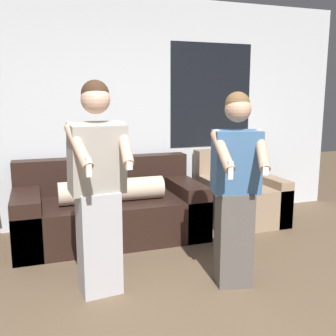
# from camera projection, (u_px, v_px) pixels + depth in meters

# --- Properties ---
(wall_back) EXTENTS (5.66, 0.07, 2.70)m
(wall_back) POSITION_uv_depth(u_px,v_px,m) (132.00, 112.00, 4.76)
(wall_back) COLOR silver
(wall_back) RESTS_ON ground_plane
(couch) EXTENTS (2.00, 0.99, 0.85)m
(couch) POSITION_uv_depth(u_px,v_px,m) (110.00, 210.00, 4.33)
(couch) COLOR black
(couch) RESTS_ON ground_plane
(armchair) EXTENTS (0.91, 0.89, 0.87)m
(armchair) POSITION_uv_depth(u_px,v_px,m) (239.00, 198.00, 4.89)
(armchair) COLOR #937A60
(armchair) RESTS_ON ground_plane
(person_left) EXTENTS (0.47, 0.51, 1.66)m
(person_left) POSITION_uv_depth(u_px,v_px,m) (98.00, 189.00, 2.99)
(person_left) COLOR #B2B2B7
(person_left) RESTS_ON ground_plane
(person_right) EXTENTS (0.45, 0.51, 1.58)m
(person_right) POSITION_uv_depth(u_px,v_px,m) (236.00, 190.00, 3.14)
(person_right) COLOR #56514C
(person_right) RESTS_ON ground_plane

